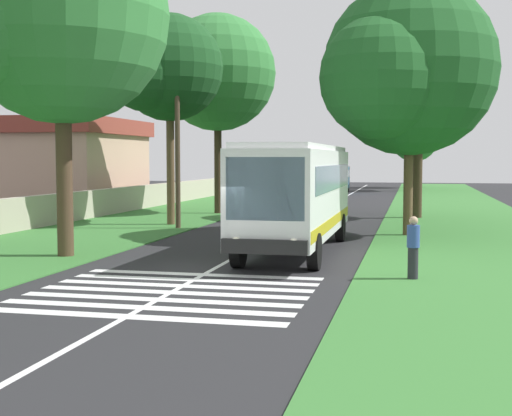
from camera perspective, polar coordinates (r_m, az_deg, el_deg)
The scene contains 21 objects.
ground at distance 20.39m, azimuth -3.87°, elevation -5.20°, with size 160.00×160.00×0.00m, color #262628.
grass_verge_left at distance 37.16m, azimuth -9.39°, elevation -1.05°, with size 120.00×8.00×0.04m, color #387533.
grass_verge_right at distance 34.53m, azimuth 16.72°, elevation -1.55°, with size 120.00×8.00×0.04m, color #387533.
centre_line at distance 34.92m, azimuth 3.18°, elevation -1.35°, with size 110.00×0.16×0.01m, color silver.
coach_bus at distance 24.49m, azimuth 3.41°, elevation 1.39°, with size 11.16×2.62×3.73m.
zebra_crossing at distance 17.36m, azimuth -6.94°, elevation -6.83°, with size 5.85×6.80×0.01m.
trailing_car_0 at distance 45.49m, azimuth 3.14°, elevation 0.73°, with size 4.30×1.78×1.43m.
trailing_car_1 at distance 51.52m, azimuth 4.07°, elevation 1.11°, with size 4.30×1.78×1.43m.
trailing_car_2 at distance 58.68m, azimuth 5.05°, elevation 1.45°, with size 4.30×1.78×1.43m.
trailing_minibus_0 at distance 67.41m, azimuth 6.53°, elevation 2.52°, with size 6.00×2.14×2.53m.
roadside_tree_left_1 at distance 24.72m, azimuth -15.60°, elevation 14.29°, with size 8.38×7.07×11.43m.
roadside_tree_left_2 at distance 42.18m, azimuth -3.31°, elevation 10.68°, with size 8.06×6.88×11.75m.
roadside_tree_left_3 at distance 35.12m, azimuth -7.24°, elevation 10.96°, with size 6.56×5.22×10.28m.
roadside_tree_right_0 at distance 39.68m, azimuth 12.82°, elevation 9.75°, with size 7.56×6.25×10.58m.
roadside_tree_right_1 at distance 30.66m, azimuth 12.03°, elevation 10.60°, with size 9.11×7.30×10.66m.
roadside_tree_right_2 at distance 73.37m, azimuth 12.56°, elevation 7.01°, with size 7.60×6.09×10.43m.
roadside_tree_right_3 at distance 81.37m, azimuth 12.68°, elevation 5.46°, with size 6.14×5.29×8.22m.
utility_pole at distance 32.80m, azimuth -6.41°, elevation 5.22°, with size 0.24×1.40×7.58m.
roadside_wall at distance 43.03m, azimuth -11.10°, elevation 0.64°, with size 70.00×0.40×1.51m, color #B2A893.
roadside_building at distance 49.87m, azimuth -15.38°, elevation 3.60°, with size 10.79×9.07×5.95m.
pedestrian at distance 19.28m, azimuth 12.68°, elevation -3.10°, with size 0.34×0.34×1.69m.
Camera 1 is at (-19.29, -5.76, 3.26)m, focal length 49.11 mm.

